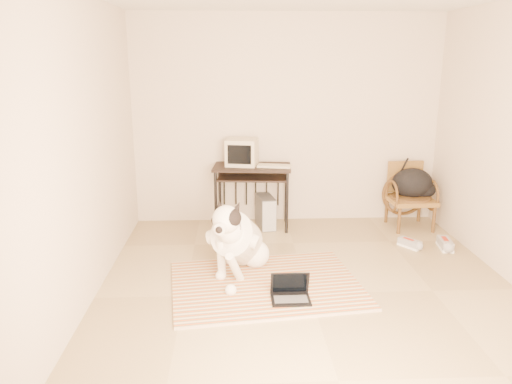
{
  "coord_description": "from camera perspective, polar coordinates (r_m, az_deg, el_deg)",
  "views": [
    {
      "loc": [
        -0.7,
        -4.24,
        2.14
      ],
      "look_at": [
        -0.48,
        0.57,
        0.84
      ],
      "focal_mm": 35.0,
      "sensor_mm": 36.0,
      "label": 1
    }
  ],
  "objects": [
    {
      "name": "pc_tower",
      "position": [
        6.48,
        1.11,
        -2.27
      ],
      "size": [
        0.25,
        0.46,
        0.41
      ],
      "color": "#4E4E51",
      "rests_on": "floor"
    },
    {
      "name": "rug",
      "position": [
        4.93,
        1.15,
        -10.51
      ],
      "size": [
        1.96,
        1.6,
        0.02
      ],
      "color": "#C45622",
      "rests_on": "floor"
    },
    {
      "name": "backpack",
      "position": [
        6.76,
        17.62,
        0.85
      ],
      "size": [
        0.57,
        0.43,
        0.39
      ],
      "color": "black",
      "rests_on": "rattan_chair"
    },
    {
      "name": "wall_back",
      "position": [
        6.58,
        3.54,
        8.17
      ],
      "size": [
        4.5,
        0.0,
        4.5
      ],
      "primitive_type": "plane",
      "rotation": [
        1.57,
        0.0,
        0.0
      ],
      "color": "beige",
      "rests_on": "floor"
    },
    {
      "name": "sneaker_left",
      "position": [
        6.11,
        17.14,
        -5.66
      ],
      "size": [
        0.25,
        0.29,
        0.1
      ],
      "color": "white",
      "rests_on": "floor"
    },
    {
      "name": "crt_monitor",
      "position": [
        6.36,
        -1.62,
        4.58
      ],
      "size": [
        0.44,
        0.42,
        0.34
      ],
      "color": "beige",
      "rests_on": "computer_desk"
    },
    {
      "name": "wall_front",
      "position": [
        2.26,
        15.72,
        -5.96
      ],
      "size": [
        4.5,
        0.0,
        4.5
      ],
      "primitive_type": "plane",
      "rotation": [
        -1.57,
        0.0,
        0.0
      ],
      "color": "beige",
      "rests_on": "floor"
    },
    {
      "name": "floor",
      "position": [
        4.8,
        6.16,
        -11.44
      ],
      "size": [
        4.5,
        4.5,
        0.0
      ],
      "primitive_type": "plane",
      "color": "tan",
      "rests_on": "ground"
    },
    {
      "name": "desk_keyboard",
      "position": [
        6.27,
        2.09,
        2.99
      ],
      "size": [
        0.44,
        0.24,
        0.03
      ],
      "primitive_type": "cube",
      "rotation": [
        0.0,
        0.0,
        -0.22
      ],
      "color": "beige",
      "rests_on": "computer_desk"
    },
    {
      "name": "rattan_chair",
      "position": [
        6.75,
        17.13,
        -0.37
      ],
      "size": [
        0.57,
        0.55,
        0.83
      ],
      "color": "olive",
      "rests_on": "floor"
    },
    {
      "name": "laptop",
      "position": [
        4.62,
        3.94,
        -11.41
      ],
      "size": [
        0.35,
        0.26,
        0.25
      ],
      "color": "black",
      "rests_on": "rug"
    },
    {
      "name": "wall_left",
      "position": [
        4.51,
        -19.39,
        4.15
      ],
      "size": [
        0.0,
        4.5,
        4.5
      ],
      "primitive_type": "plane",
      "rotation": [
        1.57,
        0.0,
        1.57
      ],
      "color": "beige",
      "rests_on": "floor"
    },
    {
      "name": "sneaker_right",
      "position": [
        6.21,
        20.79,
        -5.6
      ],
      "size": [
        0.17,
        0.33,
        0.11
      ],
      "color": "white",
      "rests_on": "floor"
    },
    {
      "name": "dog",
      "position": [
        5.08,
        -2.18,
        -5.6
      ],
      "size": [
        0.64,
        1.18,
        0.86
      ],
      "color": "white",
      "rests_on": "rug"
    },
    {
      "name": "computer_desk",
      "position": [
        6.35,
        -0.45,
        1.97
      ],
      "size": [
        1.02,
        0.62,
        0.81
      ],
      "color": "black",
      "rests_on": "floor"
    }
  ]
}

